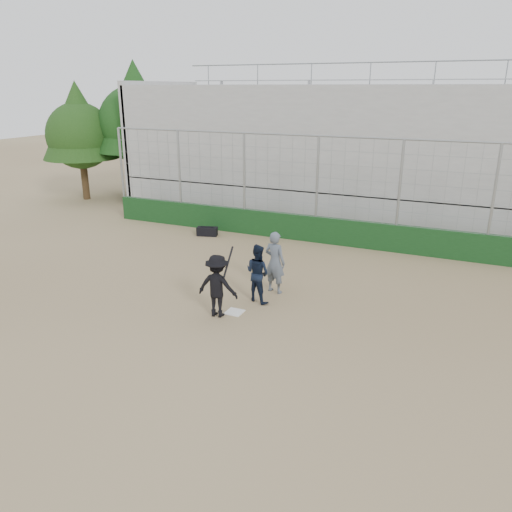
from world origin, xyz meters
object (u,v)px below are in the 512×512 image
at_px(catcher_crouched, 257,282).
at_px(umpire, 275,265).
at_px(equipment_bag, 207,231).
at_px(batter_at_plate, 217,286).

distance_m(catcher_crouched, umpire, 0.88).
bearing_deg(umpire, catcher_crouched, 90.08).
relative_size(catcher_crouched, umpire, 0.69).
bearing_deg(catcher_crouched, umpire, 77.19).
bearing_deg(umpire, equipment_bag, -29.79).
bearing_deg(equipment_bag, batter_at_plate, -58.53).
bearing_deg(batter_at_plate, catcher_crouched, 65.60).
bearing_deg(equipment_bag, umpire, -42.68).
relative_size(batter_at_plate, catcher_crouched, 1.62).
xyz_separation_m(umpire, equipment_bag, (-4.65, 4.29, -0.65)).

